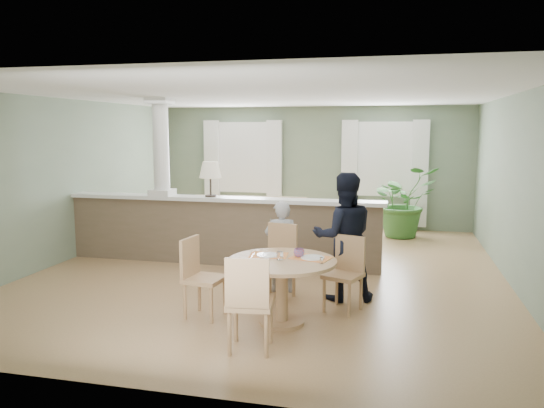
% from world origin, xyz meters
% --- Properties ---
extents(ground, '(8.00, 8.00, 0.00)m').
position_xyz_m(ground, '(0.00, 0.00, 0.00)').
color(ground, tan).
rests_on(ground, ground).
extents(room_shell, '(7.02, 8.02, 2.71)m').
position_xyz_m(room_shell, '(-0.03, 0.63, 1.81)').
color(room_shell, gray).
rests_on(room_shell, ground).
extents(pony_wall, '(5.32, 0.38, 2.70)m').
position_xyz_m(pony_wall, '(-0.99, 0.20, 0.71)').
color(pony_wall, brown).
rests_on(pony_wall, ground).
extents(sofa, '(3.07, 1.33, 0.88)m').
position_xyz_m(sofa, '(-0.96, 1.81, 0.44)').
color(sofa, '#8F7B4E').
rests_on(sofa, ground).
extents(houseplant, '(1.71, 1.65, 1.46)m').
position_xyz_m(houseplant, '(2.02, 3.20, 0.73)').
color(houseplant, '#2F5F26').
rests_on(houseplant, ground).
extents(dining_table, '(1.23, 1.23, 0.84)m').
position_xyz_m(dining_table, '(0.67, -2.19, 0.59)').
color(dining_table, tan).
rests_on(dining_table, ground).
extents(chair_far_boy, '(0.52, 0.52, 0.97)m').
position_xyz_m(chair_far_boy, '(0.41, -1.26, 0.53)').
color(chair_far_boy, tan).
rests_on(chair_far_boy, ground).
extents(chair_far_man, '(0.53, 0.53, 0.90)m').
position_xyz_m(chair_far_man, '(1.32, -1.55, 0.50)').
color(chair_far_man, tan).
rests_on(chair_far_man, ground).
extents(chair_near, '(0.50, 0.50, 0.99)m').
position_xyz_m(chair_near, '(0.52, -3.06, 0.55)').
color(chair_near, tan).
rests_on(chair_near, ground).
extents(chair_side, '(0.48, 0.48, 0.94)m').
position_xyz_m(chair_side, '(-0.34, -2.19, 0.52)').
color(chair_side, tan).
rests_on(chair_side, ground).
extents(child_person, '(0.51, 0.38, 1.25)m').
position_xyz_m(child_person, '(0.39, -1.02, 0.63)').
color(child_person, '#A3A4A9').
rests_on(child_person, ground).
extents(man_person, '(0.94, 0.82, 1.66)m').
position_xyz_m(man_person, '(1.25, -1.16, 0.83)').
color(man_person, black).
rests_on(man_person, ground).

